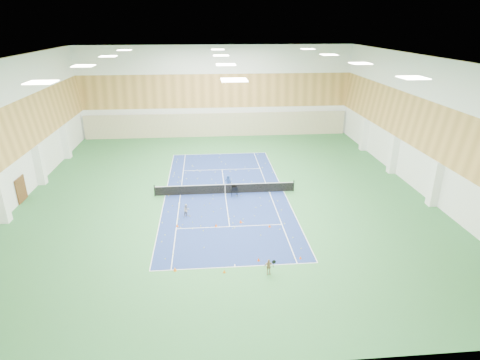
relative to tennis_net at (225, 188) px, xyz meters
name	(u,v)px	position (x,y,z in m)	size (l,w,h in m)	color
ground	(225,194)	(0.00, 0.00, -0.55)	(40.00, 40.00, 0.00)	#2E6C38
room_shell	(224,130)	(0.00, 0.00, 5.45)	(36.00, 40.00, 12.00)	white
wood_cladding	(224,107)	(0.00, 0.00, 7.45)	(36.00, 40.00, 8.00)	tan
ceiling_light_grid	(223,60)	(0.00, 0.00, 11.37)	(21.40, 25.40, 0.06)	white
court_surface	(225,194)	(0.00, 0.00, -0.55)	(10.97, 23.77, 0.01)	navy
tennis_balls_scatter	(225,193)	(0.00, 0.00, -0.50)	(10.57, 22.77, 0.07)	yellow
tennis_net	(225,188)	(0.00, 0.00, 0.00)	(12.80, 0.10, 1.10)	black
back_curtain	(217,125)	(0.00, 19.75, 1.05)	(35.40, 0.16, 3.20)	#C6B793
door_left_b	(21,189)	(-17.92, 0.00, 0.55)	(0.08, 1.80, 2.20)	#593319
coach	(228,183)	(0.33, 0.60, 0.23)	(0.57, 0.38, 1.57)	navy
child_court	(187,210)	(-3.37, -4.33, -0.01)	(0.53, 0.41, 1.09)	#94939B
child_apron	(269,267)	(2.04, -12.82, -0.02)	(0.62, 0.26, 1.06)	#A3845D
ball_cart	(234,191)	(0.80, -0.67, -0.05)	(0.58, 0.58, 1.00)	black
cone_svc_a	(177,225)	(-4.06, -6.05, -0.43)	(0.22, 0.22, 0.24)	#FF600D
cone_svc_b	(216,225)	(-1.05, -6.29, -0.42)	(0.23, 0.23, 0.25)	#F5510C
cone_svc_c	(241,221)	(0.92, -5.83, -0.43)	(0.23, 0.23, 0.25)	#EE4E0C
cone_svc_d	(270,226)	(3.09, -6.74, -0.43)	(0.21, 0.21, 0.23)	#DC480B
cone_base_a	(175,269)	(-3.86, -11.97, -0.43)	(0.23, 0.23, 0.25)	orange
cone_base_b	(224,271)	(-0.73, -12.45, -0.45)	(0.19, 0.19, 0.21)	orange
cone_base_c	(259,259)	(1.62, -11.32, -0.44)	(0.20, 0.20, 0.22)	#FF4C0D
cone_base_d	(301,258)	(4.46, -11.32, -0.45)	(0.18, 0.18, 0.20)	#FF500D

